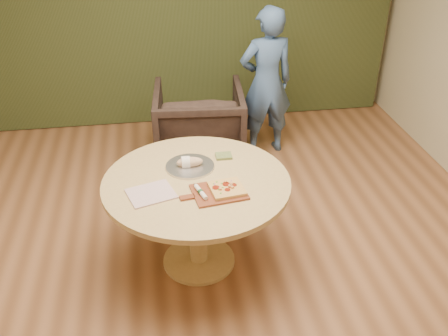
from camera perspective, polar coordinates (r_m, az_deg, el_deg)
name	(u,v)px	position (r m, az deg, el deg)	size (l,w,h in m)	color
room_shell	(219,110)	(2.98, -0.58, 6.67)	(5.04, 6.04, 2.84)	#9B633E
curtain	(180,0)	(5.73, -5.01, 18.58)	(4.80, 0.14, 2.78)	#2C3518
pedestal_table	(197,197)	(3.59, -3.11, -3.29)	(1.33, 1.33, 0.75)	tan
pizza_paddle	(217,192)	(3.36, -0.76, -2.79)	(0.46, 0.33, 0.01)	brown
flatbread_pizza	(227,188)	(3.37, 0.32, -2.34)	(0.25, 0.25, 0.04)	#DEAD56
cutlery_roll	(201,192)	(3.33, -2.67, -2.75)	(0.08, 0.20, 0.03)	#EFE2CD
newspaper	(151,194)	(3.39, -8.35, -2.91)	(0.30, 0.25, 0.01)	white
serving_tray	(190,166)	(3.66, -3.91, 0.20)	(0.36, 0.36, 0.02)	silver
bread_roll	(189,162)	(3.64, -4.07, 0.68)	(0.19, 0.09, 0.09)	tan
green_packet	(224,156)	(3.78, -0.04, 1.39)	(0.12, 0.10, 0.02)	#4C5C29
armchair	(199,122)	(5.02, -2.86, 5.25)	(0.87, 0.81, 0.89)	black
person_standing	(266,83)	(5.13, 4.83, 9.69)	(0.56, 0.37, 1.54)	#40608F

